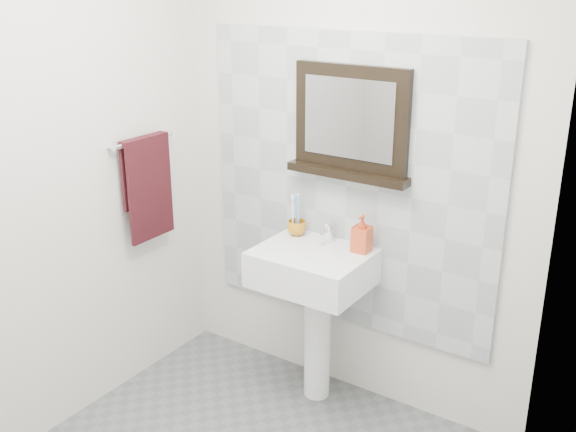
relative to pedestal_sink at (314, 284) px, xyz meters
The scene contains 11 objects.
back_wall 0.62m from the pedestal_sink, 75.84° to the left, with size 2.00×0.01×2.50m, color silver.
left_wall 1.41m from the pedestal_sink, 137.19° to the right, with size 0.01×2.20×2.50m, color silver.
right_wall 1.49m from the pedestal_sink, 39.56° to the right, with size 0.01×2.20×2.50m, color silver.
splashback 0.52m from the pedestal_sink, 75.08° to the left, with size 1.60×0.02×1.50m, color #AAB3B8.
pedestal_sink is the anchor object (origin of this frame).
toothbrush_cup 0.31m from the pedestal_sink, 146.25° to the left, with size 0.10×0.10×0.08m, color #B77615.
toothbrushes 0.38m from the pedestal_sink, 146.04° to the left, with size 0.05×0.04×0.21m.
soap_dispenser 0.36m from the pedestal_sink, 30.82° to the left, with size 0.08×0.09×0.19m, color red.
framed_mirror 0.82m from the pedestal_sink, 65.92° to the left, with size 0.64×0.11×0.54m.
towel_bar 1.14m from the pedestal_sink, 165.12° to the right, with size 0.07×0.40×0.03m.
hand_towel 1.02m from the pedestal_sink, 165.00° to the right, with size 0.06×0.30×0.55m.
Camera 1 is at (1.55, -1.74, 2.16)m, focal length 42.00 mm.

